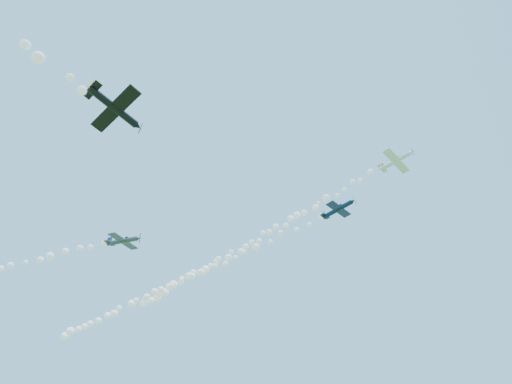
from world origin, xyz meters
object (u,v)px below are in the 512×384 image
at_px(plane_white, 396,161).
at_px(plane_grey, 123,241).
at_px(plane_black, 115,109).
at_px(plane_navy, 339,209).

bearing_deg(plane_white, plane_grey, -143.39).
distance_m(plane_white, plane_black, 47.96).
distance_m(plane_navy, plane_grey, 36.34).
distance_m(plane_white, plane_grey, 46.62).
bearing_deg(plane_black, plane_grey, 56.21).
bearing_deg(plane_navy, plane_grey, -138.26).
relative_size(plane_navy, plane_black, 1.04).
relative_size(plane_navy, plane_grey, 1.09).
bearing_deg(plane_black, plane_white, -14.39).
bearing_deg(plane_navy, plane_black, -93.12).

